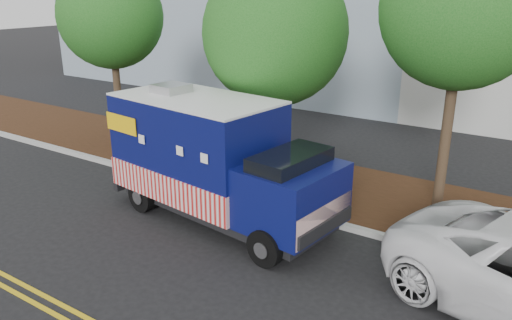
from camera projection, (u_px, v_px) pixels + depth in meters
The scene contains 10 objects.
ground at pixel (180, 210), 13.46m from camera, with size 120.00×120.00×0.00m, color black.
curb at pixel (212, 191), 14.54m from camera, with size 120.00×0.18×0.15m, color #9E9E99.
mulch_strip at pixel (252, 170), 16.19m from camera, with size 120.00×4.00×0.15m, color black.
centerline_near at pixel (32, 289), 9.94m from camera, with size 120.00×0.10×0.01m, color gold.
centerline_far at pixel (20, 295), 9.74m from camera, with size 120.00×0.10×0.01m, color gold.
tree_a at pixel (111, 16), 17.05m from camera, with size 3.59×3.59×6.54m.
tree_b at pixel (275, 33), 14.10m from camera, with size 4.16×4.16×6.55m.
tree_c at pixel (463, 8), 11.33m from camera, with size 3.77×3.77×7.14m.
sign_post at pixel (182, 141), 15.37m from camera, with size 0.06×0.06×2.40m, color #473828.
food_truck at pixel (213, 162), 12.65m from camera, with size 6.51×3.10×3.31m.
Camera 1 is at (8.43, -9.13, 5.73)m, focal length 35.00 mm.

